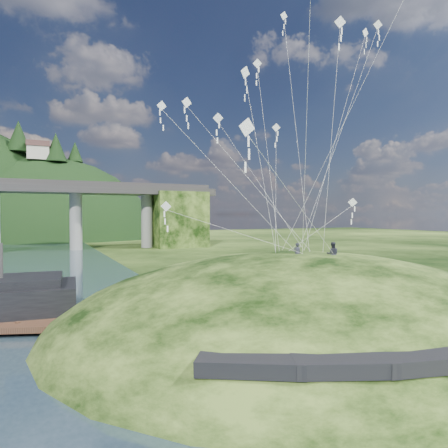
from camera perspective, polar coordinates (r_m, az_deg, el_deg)
name	(u,v)px	position (r m, az deg, el deg)	size (l,w,h in m)	color
ground	(206,348)	(24.21, -2.60, -17.23)	(320.00, 320.00, 0.00)	black
grass_hill	(299,344)	(30.10, 10.64, -16.49)	(36.00, 32.00, 13.00)	black
wooden_dock	(70,325)	(28.83, -21.09, -13.26)	(15.36, 7.48, 1.10)	#3A2318
kite_flyers	(324,242)	(28.74, 14.12, -2.52)	(3.15, 1.73, 1.72)	#292B37
kite_swarm	(284,74)	(31.61, 8.51, 20.41)	(19.83, 15.79, 20.27)	white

